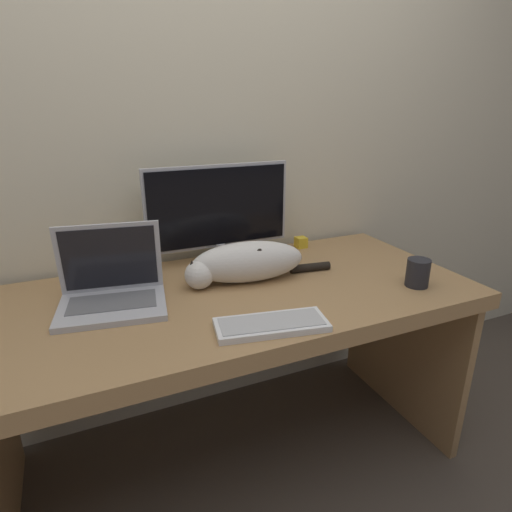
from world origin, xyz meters
The scene contains 8 objects.
wall_back centered at (0.00, 0.85, 1.30)m, with size 6.40×0.06×2.60m.
desk centered at (0.00, 0.39, 0.61)m, with size 1.72×0.79×0.76m.
monitor centered at (0.06, 0.69, 0.97)m, with size 0.59×0.16×0.40m.
laptop centered at (-0.40, 0.45, 0.81)m, with size 0.37×0.30×0.26m.
external_keyboard centered at (0.01, 0.11, 0.77)m, with size 0.35×0.19×0.02m.
cat centered at (0.07, 0.46, 0.83)m, with size 0.58×0.20×0.15m.
coffee_mug centered at (0.63, 0.17, 0.81)m, with size 0.08×0.08×0.10m.
small_toy centered at (0.46, 0.72, 0.78)m, with size 0.05×0.05×0.05m.
Camera 1 is at (-0.48, -0.90, 1.39)m, focal length 30.00 mm.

